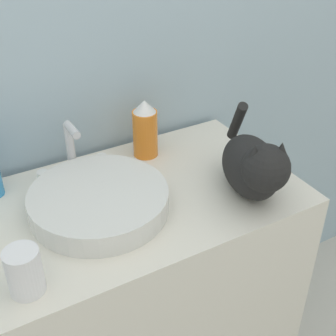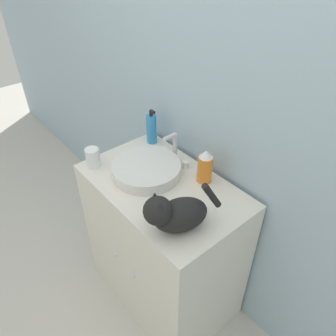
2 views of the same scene
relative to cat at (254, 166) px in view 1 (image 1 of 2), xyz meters
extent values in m
cube|color=#9EB7C6|center=(-0.26, 0.45, 0.25)|extent=(6.00, 0.05, 2.50)
cube|color=silver|center=(-0.26, 0.14, -0.54)|extent=(0.84, 0.52, 0.91)
cylinder|color=silver|center=(-0.37, 0.13, -0.06)|extent=(0.35, 0.35, 0.06)
cylinder|color=silver|center=(-0.37, 0.32, -0.01)|extent=(0.02, 0.02, 0.16)
cylinder|color=silver|center=(-0.37, 0.29, 0.07)|extent=(0.02, 0.07, 0.02)
cylinder|color=white|center=(-0.46, 0.32, -0.07)|extent=(0.03, 0.03, 0.03)
cylinder|color=white|center=(-0.29, 0.32, -0.07)|extent=(0.03, 0.03, 0.03)
ellipsoid|color=black|center=(0.01, 0.02, -0.02)|extent=(0.21, 0.26, 0.15)
sphere|color=black|center=(-0.02, -0.07, 0.04)|extent=(0.15, 0.15, 0.12)
cone|color=black|center=(-0.06, -0.06, 0.09)|extent=(0.05, 0.05, 0.04)
cone|color=black|center=(0.01, -0.08, 0.09)|extent=(0.05, 0.05, 0.04)
cylinder|color=black|center=(0.05, 0.15, 0.05)|extent=(0.06, 0.10, 0.14)
cylinder|color=orange|center=(-0.15, 0.32, -0.02)|extent=(0.07, 0.07, 0.14)
cone|color=white|center=(-0.15, 0.32, 0.07)|extent=(0.07, 0.07, 0.04)
cylinder|color=white|center=(-0.60, -0.04, -0.04)|extent=(0.07, 0.07, 0.11)
camera|label=1|loc=(-0.68, -0.76, 0.64)|focal=50.00mm
camera|label=2|loc=(0.70, -0.62, 0.94)|focal=35.00mm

